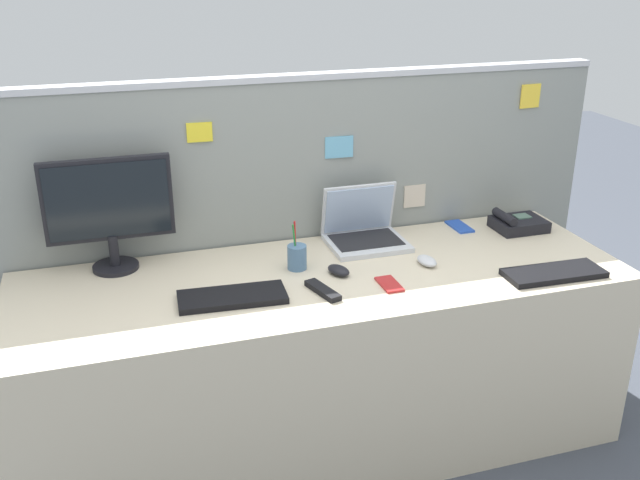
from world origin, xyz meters
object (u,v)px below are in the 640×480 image
desktop_monitor (109,206)px  cell_phone_blue_case (459,226)px  computer_mouse_right_hand (339,270)px  pen_cup (297,257)px  computer_mouse_left_hand (427,261)px  cell_phone_red_case (389,284)px  keyboard_main (554,273)px  tv_remote (323,290)px  keyboard_spare (232,297)px  laptop (363,229)px  desk_phone (517,223)px

desktop_monitor → cell_phone_blue_case: size_ratio=3.18×
computer_mouse_right_hand → pen_cup: size_ratio=0.54×
computer_mouse_left_hand → cell_phone_red_case: computer_mouse_left_hand is taller
keyboard_main → tv_remote: keyboard_main is taller
keyboard_spare → tv_remote: bearing=-3.9°
laptop → keyboard_main: (0.55, -0.51, -0.04)m
desk_phone → computer_mouse_right_hand: (-0.87, -0.20, -0.01)m
laptop → computer_mouse_left_hand: 0.32m
keyboard_main → cell_phone_red_case: (-0.60, 0.11, -0.01)m
keyboard_spare → cell_phone_red_case: 0.56m
keyboard_main → tv_remote: (-0.85, 0.12, -0.00)m
cell_phone_blue_case → keyboard_spare: bearing=-160.9°
cell_phone_blue_case → tv_remote: size_ratio=0.85×
laptop → desk_phone: (0.67, -0.07, -0.03)m
desk_phone → tv_remote: (-0.97, -0.33, -0.02)m
computer_mouse_right_hand → computer_mouse_left_hand: size_ratio=1.00×
computer_mouse_right_hand → tv_remote: size_ratio=0.59×
laptop → desk_phone: laptop is taller
keyboard_spare → cell_phone_blue_case: (1.06, 0.38, -0.01)m
laptop → desk_phone: bearing=-5.6°
keyboard_main → keyboard_spare: bearing=173.9°
cell_phone_blue_case → cell_phone_red_case: same height
keyboard_spare → computer_mouse_left_hand: size_ratio=3.66×
laptop → computer_mouse_right_hand: (-0.20, -0.27, -0.04)m
laptop → cell_phone_red_case: bearing=-97.5°
laptop → cell_phone_red_case: (-0.05, -0.41, -0.05)m
desk_phone → desktop_monitor: bearing=176.4°
desktop_monitor → laptop: 0.99m
laptop → computer_mouse_right_hand: size_ratio=3.08×
tv_remote → keyboard_main: bearing=-24.3°
keyboard_main → laptop: bearing=138.8°
desktop_monitor → computer_mouse_left_hand: size_ratio=4.60×
computer_mouse_right_hand → cell_phone_red_case: size_ratio=0.79×
desk_phone → cell_phone_red_case: desk_phone is taller
computer_mouse_right_hand → pen_cup: pen_cup is taller
laptop → computer_mouse_right_hand: laptop is taller
keyboard_main → computer_mouse_right_hand: (-0.75, 0.25, 0.01)m
desk_phone → computer_mouse_left_hand: desk_phone is taller
keyboard_main → cell_phone_blue_case: 0.55m
desktop_monitor → computer_mouse_left_hand: bearing=-16.0°
cell_phone_blue_case → cell_phone_red_case: (-0.51, -0.44, 0.00)m
keyboard_main → computer_mouse_right_hand: 0.79m
desk_phone → computer_mouse_left_hand: bearing=-157.4°
cell_phone_red_case → tv_remote: 0.24m
desk_phone → computer_mouse_right_hand: size_ratio=2.10×
desktop_monitor → cell_phone_red_case: bearing=-25.8°
keyboard_spare → tv_remote: keyboard_spare is taller
desk_phone → cell_phone_blue_case: bearing=156.9°
keyboard_main → pen_cup: size_ratio=2.00×
desktop_monitor → computer_mouse_left_hand: desktop_monitor is taller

